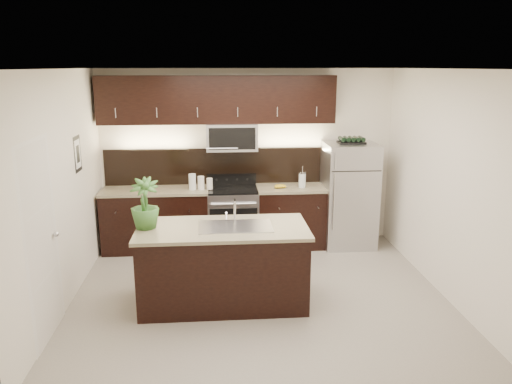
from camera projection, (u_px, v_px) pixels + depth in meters
ground at (259, 293)px, 6.16m from camera, size 4.50×4.50×0.00m
room_walls at (249, 159)px, 5.70m from camera, size 4.52×4.02×2.71m
counter_run at (220, 218)px, 7.65m from camera, size 3.51×0.65×0.94m
upper_fixtures at (219, 107)px, 7.38m from camera, size 3.49×0.40×1.66m
island at (223, 265)px, 5.82m from camera, size 1.96×0.96×0.94m
sink_faucet at (236, 225)px, 5.72m from camera, size 0.84×0.50×0.28m
refrigerator at (349, 195)px, 7.66m from camera, size 0.77×0.70×1.60m
wine_rack at (351, 140)px, 7.46m from camera, size 0.40×0.25×0.10m
plant at (145, 204)px, 5.61m from camera, size 0.33×0.33×0.58m
canisters at (199, 183)px, 7.43m from camera, size 0.35×0.11×0.24m
french_press at (302, 180)px, 7.55m from camera, size 0.11×0.11×0.32m
bananas at (276, 186)px, 7.51m from camera, size 0.21×0.18×0.06m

